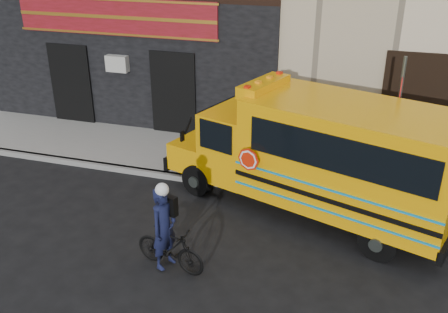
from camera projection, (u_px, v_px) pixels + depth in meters
name	position (u px, v px, depth m)	size (l,w,h in m)	color
ground	(221.00, 247.00, 10.46)	(120.00, 120.00, 0.00)	black
curb	(251.00, 187.00, 12.68)	(40.00, 0.20, 0.15)	gray
sidewalk	(264.00, 163.00, 13.98)	(40.00, 3.00, 0.15)	gray
school_bus	(322.00, 154.00, 11.12)	(7.22, 4.21, 2.92)	black
sign_pole	(395.00, 127.00, 11.41)	(0.08, 0.31, 3.57)	#3F4742
bicycle	(170.00, 248.00, 9.65)	(0.43, 1.52, 0.91)	black
cyclist	(164.00, 230.00, 9.51)	(0.62, 0.41, 1.70)	black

